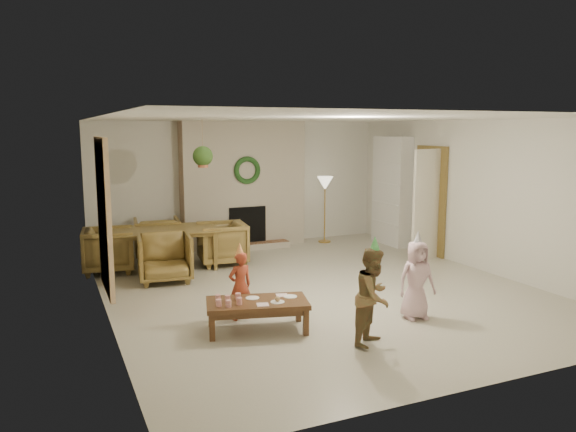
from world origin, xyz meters
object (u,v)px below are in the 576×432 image
coffee_table_top (257,303)px  dining_chair_left (109,250)px  child_red (240,286)px  dining_table (161,249)px  dining_chair_far (157,238)px  dining_chair_right (222,243)px  child_pink (417,280)px  dining_chair_near (165,258)px  child_plaid (374,296)px

coffee_table_top → dining_chair_left: bearing=124.5°
dining_chair_left → child_red: child_red is taller
coffee_table_top → dining_table: bearing=112.0°
coffee_table_top → child_red: bearing=111.4°
dining_chair_far → coffee_table_top: dining_chair_far is taller
dining_chair_right → child_pink: size_ratio=0.83×
dining_chair_near → child_plaid: size_ratio=0.76×
dining_chair_right → child_red: size_ratio=0.95×
dining_table → dining_chair_near: (-0.10, -0.84, 0.04)m
dining_chair_near → coffee_table_top: 2.66m
coffee_table_top → dining_chair_near: bearing=116.4°
dining_chair_near → dining_chair_right: same height
dining_chair_near → coffee_table_top: size_ratio=0.69×
dining_chair_near → child_red: 2.21m
coffee_table_top → child_red: size_ratio=1.37×
dining_chair_near → dining_chair_far: (0.19, 1.67, 0.00)m
coffee_table_top → dining_chair_far: bearing=109.2°
dining_chair_right → coffee_table_top: 3.36m
dining_table → dining_chair_far: 0.84m
child_red → coffee_table_top: bearing=88.1°
dining_chair_right → child_pink: child_pink is taller
dining_chair_near → dining_chair_right: bearing=38.7°
dining_chair_far → dining_chair_right: 1.35m
dining_table → dining_chair_far: (0.10, 0.84, 0.04)m
dining_chair_left → child_red: size_ratio=0.95×
dining_chair_far → child_pink: child_pink is taller
dining_chair_left → child_pink: child_pink is taller
dining_chair_far → coffee_table_top: bearing=101.5°
dining_chair_near → dining_chair_left: 1.19m
dining_chair_near → child_pink: 3.91m
dining_chair_near → child_plaid: 3.83m
dining_chair_left → child_pink: 5.10m
coffee_table_top → child_red: child_red is taller
dining_chair_near → child_plaid: bearing=-58.9°
dining_chair_near → dining_chair_right: size_ratio=1.00×
child_pink → dining_table: bearing=130.8°
dining_chair_near → child_plaid: (1.59, -3.48, 0.17)m
child_pink → dining_chair_right: bearing=118.9°
child_pink → dining_chair_left: bearing=138.2°
dining_table → child_plaid: child_plaid is taller
dining_chair_near → child_red: bearing=-70.3°
dining_chair_right → child_plaid: child_plaid is taller
dining_chair_far → dining_chair_right: size_ratio=1.00×
dining_chair_left → child_plaid: (2.33, -4.41, 0.17)m
dining_chair_far → child_red: (0.31, -3.82, 0.06)m
child_plaid → dining_chair_right: bearing=60.9°
dining_table → dining_chair_near: dining_chair_near is taller
child_red → child_plaid: bearing=120.1°
dining_table → child_pink: 4.53m
dining_chair_near → dining_chair_right: (1.14, 0.72, 0.00)m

